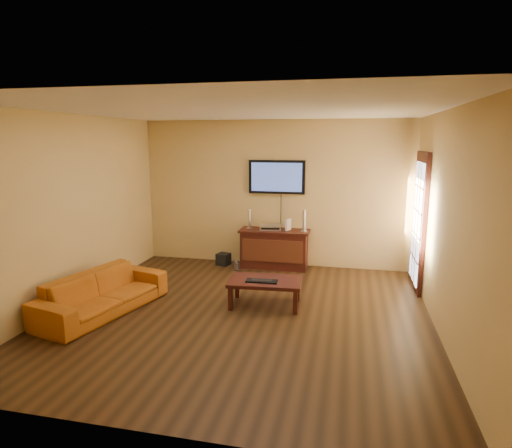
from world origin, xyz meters
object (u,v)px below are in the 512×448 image
(game_console, at_px, (288,224))
(subwoofer, at_px, (223,259))
(bottle, at_px, (236,265))
(av_receiver, at_px, (270,227))
(coffee_table, at_px, (265,283))
(speaker_right, at_px, (304,222))
(television, at_px, (277,177))
(speaker_left, at_px, (249,220))
(sofa, at_px, (102,286))
(media_console, at_px, (274,249))
(keyboard, at_px, (262,281))

(game_console, distance_m, subwoofer, 1.41)
(subwoofer, xyz_separation_m, bottle, (0.34, -0.30, -0.01))
(av_receiver, bearing_deg, coffee_table, -91.33)
(speaker_right, distance_m, game_console, 0.31)
(television, relative_size, subwoofer, 4.71)
(coffee_table, distance_m, bottle, 1.75)
(speaker_left, relative_size, bottle, 1.60)
(speaker_right, bearing_deg, sofa, -133.78)
(television, height_order, game_console, television)
(television, relative_size, game_console, 4.91)
(television, height_order, speaker_left, television)
(speaker_left, xyz_separation_m, subwoofer, (-0.49, -0.08, -0.77))
(media_console, relative_size, bottle, 5.75)
(sofa, distance_m, keyboard, 2.19)
(speaker_right, xyz_separation_m, av_receiver, (-0.62, 0.04, -0.14))
(bottle, bearing_deg, coffee_table, -61.33)
(subwoofer, bearing_deg, game_console, 18.50)
(media_console, bearing_deg, keyboard, -85.08)
(coffee_table, distance_m, subwoofer, 2.18)
(media_console, distance_m, keyboard, 1.97)
(sofa, xyz_separation_m, speaker_right, (2.47, 2.57, 0.53))
(speaker_right, height_order, game_console, speaker_right)
(av_receiver, bearing_deg, keyboard, -92.59)
(television, relative_size, coffee_table, 0.98)
(keyboard, bearing_deg, bottle, 116.40)
(coffee_table, distance_m, speaker_left, 2.10)
(media_console, height_order, bottle, media_console)
(television, xyz_separation_m, speaker_left, (-0.48, -0.16, -0.79))
(coffee_table, bearing_deg, game_console, 88.57)
(speaker_left, bearing_deg, game_console, -0.49)
(coffee_table, height_order, sofa, sofa)
(television, bearing_deg, keyboard, -85.54)
(game_console, height_order, keyboard, game_console)
(coffee_table, xyz_separation_m, speaker_left, (-0.68, 1.91, 0.54))
(av_receiver, bearing_deg, game_console, -7.36)
(sofa, relative_size, keyboard, 4.21)
(speaker_right, xyz_separation_m, keyboard, (-0.37, -1.95, -0.50))
(media_console, distance_m, bottle, 0.77)
(sofa, distance_m, av_receiver, 3.22)
(game_console, height_order, bottle, game_console)
(coffee_table, height_order, av_receiver, av_receiver)
(av_receiver, relative_size, game_console, 1.82)
(subwoofer, height_order, keyboard, keyboard)
(game_console, height_order, subwoofer, game_console)
(media_console, xyz_separation_m, game_console, (0.25, 0.04, 0.46))
(speaker_right, distance_m, subwoofer, 1.70)
(media_console, relative_size, game_console, 6.01)
(av_receiver, height_order, keyboard, av_receiver)
(media_console, distance_m, speaker_right, 0.76)
(coffee_table, relative_size, keyboard, 2.37)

